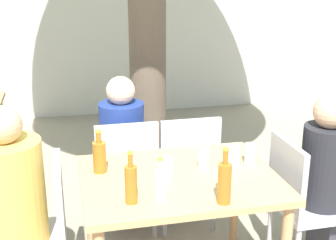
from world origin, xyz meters
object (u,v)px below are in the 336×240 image
(patio_chair_2, at_px, (126,170))
(amber_bottle_3, at_px, (99,156))
(patio_chair_3, at_px, (186,165))
(drinking_glass_1, at_px, (250,154))
(patio_chair_1, at_px, (301,198))
(amber_bottle_2, at_px, (225,182))
(person_seated_1, at_px, (335,192))
(person_seated_2, at_px, (121,157))
(patio_chair_0, at_px, (42,228))
(amber_bottle_0, at_px, (131,183))
(water_bottle_1, at_px, (161,183))
(drinking_glass_2, at_px, (168,168))
(drinking_glass_3, at_px, (233,155))
(dining_table_front, at_px, (179,191))
(drinking_glass_0, at_px, (203,158))

(patio_chair_2, bearing_deg, amber_bottle_3, 66.96)
(patio_chair_3, bearing_deg, drinking_glass_1, 112.21)
(patio_chair_1, bearing_deg, amber_bottle_3, 82.59)
(amber_bottle_2, height_order, drinking_glass_1, amber_bottle_2)
(person_seated_1, distance_m, person_seated_2, 1.57)
(person_seated_2, bearing_deg, patio_chair_0, 57.94)
(patio_chair_3, relative_size, drinking_glass_1, 7.03)
(patio_chair_0, xyz_separation_m, amber_bottle_3, (0.36, 0.16, 0.34))
(patio_chair_1, bearing_deg, amber_bottle_0, 102.99)
(water_bottle_1, xyz_separation_m, amber_bottle_3, (-0.28, 0.42, 0.01))
(patio_chair_0, bearing_deg, person_seated_1, 90.00)
(amber_bottle_0, bearing_deg, patio_chair_0, 151.50)
(drinking_glass_2, bearing_deg, patio_chair_3, 66.71)
(patio_chair_1, xyz_separation_m, patio_chair_2, (-1.03, 0.68, 0.00))
(water_bottle_1, relative_size, drinking_glass_3, 1.83)
(amber_bottle_0, bearing_deg, patio_chair_1, 12.99)
(patio_chair_3, xyz_separation_m, amber_bottle_0, (-0.55, -0.94, 0.35))
(patio_chair_1, bearing_deg, dining_table_front, 90.00)
(water_bottle_1, relative_size, amber_bottle_2, 0.76)
(person_seated_2, relative_size, water_bottle_1, 5.06)
(patio_chair_2, height_order, person_seated_1, person_seated_1)
(dining_table_front, height_order, drinking_glass_1, drinking_glass_1)
(patio_chair_1, xyz_separation_m, amber_bottle_2, (-0.66, -0.37, 0.36))
(person_seated_2, relative_size, amber_bottle_0, 4.14)
(patio_chair_3, height_order, drinking_glass_0, patio_chair_3)
(drinking_glass_0, distance_m, drinking_glass_1, 0.30)
(drinking_glass_0, distance_m, drinking_glass_2, 0.27)
(amber_bottle_3, distance_m, drinking_glass_0, 0.63)
(amber_bottle_3, bearing_deg, water_bottle_1, -56.02)
(drinking_glass_0, relative_size, drinking_glass_3, 0.91)
(person_seated_2, height_order, amber_bottle_3, person_seated_2)
(dining_table_front, relative_size, drinking_glass_2, 8.83)
(person_seated_1, bearing_deg, drinking_glass_2, 91.10)
(patio_chair_2, distance_m, amber_bottle_2, 1.17)
(patio_chair_3, distance_m, drinking_glass_3, 0.68)
(person_seated_1, height_order, person_seated_2, person_seated_1)
(dining_table_front, distance_m, drinking_glass_0, 0.25)
(amber_bottle_3, xyz_separation_m, drinking_glass_2, (0.38, -0.18, -0.04))
(water_bottle_1, bearing_deg, drinking_glass_1, 27.89)
(patio_chair_1, bearing_deg, drinking_glass_1, 75.83)
(amber_bottle_2, height_order, drinking_glass_3, amber_bottle_2)
(patio_chair_3, bearing_deg, patio_chair_1, 130.20)
(patio_chair_3, distance_m, person_seated_2, 0.52)
(amber_bottle_3, relative_size, drinking_glass_2, 2.03)
(amber_bottle_0, relative_size, amber_bottle_2, 0.93)
(patio_chair_0, distance_m, drinking_glass_0, 1.03)
(patio_chair_0, bearing_deg, drinking_glass_1, 93.75)
(amber_bottle_3, height_order, drinking_glass_1, amber_bottle_3)
(dining_table_front, relative_size, patio_chair_2, 1.25)
(amber_bottle_2, distance_m, drinking_glass_2, 0.41)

